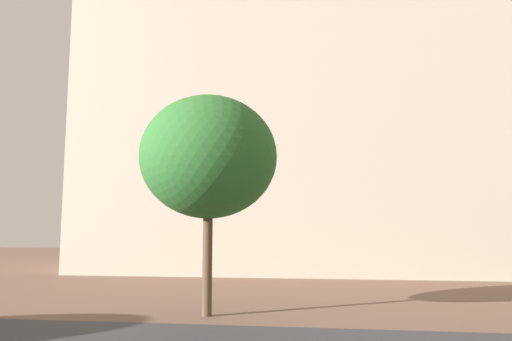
{
  "coord_description": "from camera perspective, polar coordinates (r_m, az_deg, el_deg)",
  "views": [
    {
      "loc": [
        1.59,
        -0.02,
        2.19
      ],
      "look_at": [
        -0.18,
        11.3,
        3.65
      ],
      "focal_mm": 34.6,
      "sensor_mm": 36.0,
      "label": 1
    }
  ],
  "objects": [
    {
      "name": "tree_curb_far",
      "position": [
        13.72,
        -5.5,
        1.52
      ],
      "size": [
        3.79,
        3.79,
        6.0
      ],
      "color": "brown",
      "rests_on": "ground_plane"
    },
    {
      "name": "landmark_building",
      "position": [
        33.42,
        4.85,
        8.84
      ],
      "size": [
        24.77,
        15.82,
        33.95
      ],
      "color": "#B2A893",
      "rests_on": "ground_plane"
    }
  ]
}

